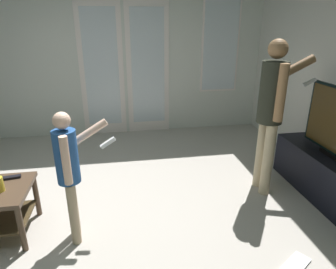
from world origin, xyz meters
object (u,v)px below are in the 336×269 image
person_child (69,167)px  tv_stand (329,178)px  tv_remote_black (11,177)px  person_adult (272,105)px

person_child → tv_stand: bearing=4.7°
tv_stand → tv_remote_black: (-3.17, 0.13, 0.23)m
tv_stand → person_adult: (-0.59, 0.29, 0.75)m
tv_stand → person_child: 2.63m
tv_stand → tv_remote_black: 3.18m
person_child → tv_remote_black: (-0.59, 0.34, -0.23)m
person_adult → tv_remote_black: (-2.58, -0.17, -0.52)m
person_adult → person_child: (-1.99, -0.50, -0.29)m
tv_stand → person_child: person_child is taller
tv_remote_black → tv_stand: bearing=-12.8°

